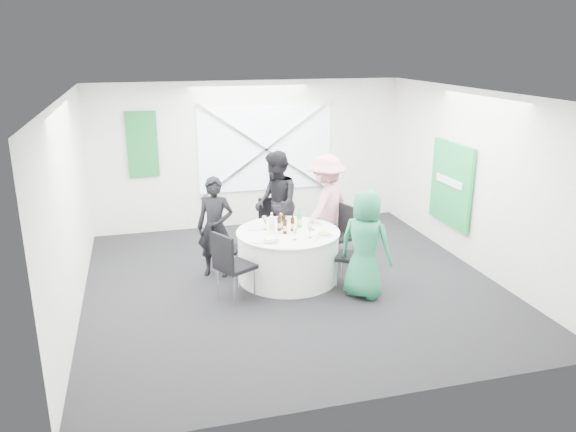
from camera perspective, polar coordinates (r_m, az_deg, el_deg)
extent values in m
plane|color=black|center=(8.53, 0.35, -6.82)|extent=(6.00, 6.00, 0.00)
plane|color=silver|center=(7.81, 0.39, 12.28)|extent=(6.00, 6.00, 0.00)
plane|color=white|center=(10.90, -3.87, 6.24)|extent=(6.00, 0.00, 6.00)
plane|color=white|center=(5.38, 8.98, -5.73)|extent=(6.00, 0.00, 6.00)
plane|color=white|center=(7.84, -21.28, 0.67)|extent=(0.00, 6.00, 6.00)
plane|color=white|center=(9.30, 18.52, 3.44)|extent=(0.00, 6.00, 6.00)
cube|color=white|center=(10.91, -2.28, 6.81)|extent=(2.60, 0.03, 1.60)
cube|color=silver|center=(10.87, -2.23, 6.77)|extent=(2.63, 0.05, 1.84)
cube|color=silver|center=(10.87, -2.23, 6.77)|extent=(2.63, 0.05, 1.84)
cube|color=#14642F|center=(10.60, -14.58, 7.06)|extent=(0.55, 0.04, 1.20)
cube|color=green|center=(9.80, 16.22, 3.12)|extent=(0.05, 1.20, 1.40)
cylinder|color=silver|center=(8.56, 0.00, -4.03)|extent=(1.52, 1.52, 0.74)
cylinder|color=silver|center=(8.43, 0.00, -1.62)|extent=(1.56, 1.56, 0.02)
cube|color=black|center=(9.56, -1.59, -1.20)|extent=(0.43, 0.43, 0.05)
cube|color=black|center=(9.67, -1.85, 0.58)|extent=(0.40, 0.05, 0.45)
cylinder|color=silver|center=(9.83, -0.81, -2.13)|extent=(0.02, 0.02, 0.43)
cylinder|color=silver|center=(9.76, -2.77, -2.28)|extent=(0.02, 0.02, 0.43)
cylinder|color=silver|center=(9.51, -0.35, -2.79)|extent=(0.02, 0.02, 0.43)
cylinder|color=silver|center=(9.45, -2.37, -2.96)|extent=(0.02, 0.02, 0.43)
cube|color=black|center=(8.70, -6.33, -3.37)|extent=(0.52, 0.52, 0.05)
cube|color=black|center=(8.66, -7.62, -1.83)|extent=(0.18, 0.37, 0.43)
cylinder|color=silver|center=(8.96, -7.07, -4.30)|extent=(0.02, 0.02, 0.41)
cylinder|color=silver|center=(8.67, -7.57, -5.08)|extent=(0.02, 0.02, 0.41)
cylinder|color=silver|center=(8.89, -5.03, -4.41)|extent=(0.02, 0.02, 0.41)
cylinder|color=silver|center=(8.60, -5.46, -5.20)|extent=(0.02, 0.02, 0.41)
cube|color=black|center=(9.08, 5.02, -2.15)|extent=(0.56, 0.56, 0.05)
cube|color=black|center=(9.13, 6.08, -0.35)|extent=(0.18, 0.41, 0.47)
cylinder|color=silver|center=(9.15, 6.56, -3.69)|extent=(0.02, 0.02, 0.45)
cylinder|color=silver|center=(9.40, 5.13, -3.06)|extent=(0.02, 0.02, 0.45)
cylinder|color=silver|center=(8.93, 4.83, -4.17)|extent=(0.02, 0.02, 0.45)
cylinder|color=silver|center=(9.19, 3.42, -3.51)|extent=(0.02, 0.02, 0.45)
cube|color=black|center=(8.32, 6.48, -4.13)|extent=(0.59, 0.59, 0.05)
cube|color=black|center=(8.20, 7.95, -2.61)|extent=(0.25, 0.37, 0.46)
cylinder|color=silver|center=(8.23, 7.40, -6.23)|extent=(0.02, 0.02, 0.44)
cylinder|color=silver|center=(8.54, 7.79, -5.34)|extent=(0.02, 0.02, 0.44)
cylinder|color=silver|center=(8.28, 5.02, -5.98)|extent=(0.02, 0.02, 0.44)
cylinder|color=silver|center=(8.60, 5.50, -5.10)|extent=(0.02, 0.02, 0.44)
cube|color=black|center=(7.87, -5.35, -5.13)|extent=(0.62, 0.62, 0.05)
cube|color=black|center=(7.65, -6.66, -3.68)|extent=(0.25, 0.40, 0.49)
cylinder|color=silver|center=(8.00, -7.18, -6.81)|extent=(0.02, 0.02, 0.47)
cylinder|color=silver|center=(7.74, -5.47, -7.63)|extent=(0.02, 0.02, 0.47)
cylinder|color=silver|center=(8.21, -5.14, -6.09)|extent=(0.02, 0.02, 0.47)
cylinder|color=silver|center=(7.95, -3.41, -6.85)|extent=(0.02, 0.02, 0.47)
imported|color=black|center=(8.62, -7.40, -1.13)|extent=(0.67, 0.56, 1.56)
imported|color=black|center=(9.36, -1.22, 1.21)|extent=(0.53, 0.90, 1.78)
imported|color=pink|center=(9.29, 3.86, 0.93)|extent=(1.20, 1.13, 1.74)
imported|color=#227E54|center=(7.91, 7.87, -2.86)|extent=(0.89, 0.89, 1.56)
cylinder|color=silver|center=(8.96, -0.40, -0.35)|extent=(0.26, 0.26, 0.01)
cylinder|color=silver|center=(8.59, -3.25, -1.17)|extent=(0.29, 0.29, 0.01)
cylinder|color=silver|center=(8.80, 2.65, -0.71)|extent=(0.25, 0.25, 0.01)
cylinder|color=#8CAE5D|center=(8.79, 2.65, -0.58)|extent=(0.16, 0.16, 0.02)
cylinder|color=silver|center=(8.25, 3.66, -1.95)|extent=(0.25, 0.25, 0.01)
cylinder|color=#8CAE5D|center=(8.25, 3.67, -1.82)|extent=(0.16, 0.16, 0.02)
cylinder|color=silver|center=(8.03, -2.99, -2.50)|extent=(0.28, 0.28, 0.01)
cube|color=silver|center=(7.95, -1.72, -2.43)|extent=(0.20, 0.14, 0.05)
cylinder|color=#331E09|center=(8.43, -0.91, -0.81)|extent=(0.06, 0.06, 0.21)
cylinder|color=#331E09|center=(8.39, -0.91, 0.06)|extent=(0.02, 0.02, 0.06)
cylinder|color=#E5C879|center=(8.44, -0.91, -0.94)|extent=(0.06, 0.06, 0.07)
cylinder|color=#331E09|center=(8.50, -0.48, -0.65)|extent=(0.06, 0.06, 0.21)
cylinder|color=#331E09|center=(8.46, -0.48, 0.22)|extent=(0.02, 0.02, 0.06)
cylinder|color=#E5C879|center=(8.50, -0.47, -0.78)|extent=(0.06, 0.06, 0.07)
cylinder|color=#331E09|center=(8.41, 0.46, -0.86)|extent=(0.06, 0.06, 0.20)
cylinder|color=#331E09|center=(8.37, 0.46, 0.00)|extent=(0.02, 0.02, 0.06)
cylinder|color=#E5C879|center=(8.42, 0.46, -0.99)|extent=(0.06, 0.06, 0.07)
cylinder|color=#331E09|center=(8.29, -0.32, -1.10)|extent=(0.06, 0.06, 0.22)
cylinder|color=#331E09|center=(8.25, -0.32, -0.19)|extent=(0.02, 0.02, 0.06)
cylinder|color=#E5C879|center=(8.30, -0.32, -1.24)|extent=(0.06, 0.06, 0.08)
cylinder|color=green|center=(8.57, 1.16, -0.41)|extent=(0.08, 0.08, 0.24)
cylinder|color=green|center=(8.53, 1.17, 0.54)|extent=(0.03, 0.03, 0.06)
cylinder|color=#E5C879|center=(8.58, 1.16, -0.56)|extent=(0.08, 0.08, 0.08)
cylinder|color=white|center=(8.34, -1.65, -0.88)|extent=(0.08, 0.08, 0.25)
cylinder|color=white|center=(8.29, -1.66, 0.14)|extent=(0.03, 0.03, 0.06)
cylinder|color=#E5C879|center=(8.34, -1.65, -1.04)|extent=(0.08, 0.08, 0.09)
cylinder|color=white|center=(8.17, 2.25, -2.17)|extent=(0.06, 0.06, 0.00)
cylinder|color=white|center=(8.16, 2.25, -1.82)|extent=(0.01, 0.01, 0.10)
cone|color=white|center=(8.13, 2.26, -1.32)|extent=(0.07, 0.07, 0.08)
cylinder|color=white|center=(8.64, -2.41, -1.09)|extent=(0.06, 0.06, 0.00)
cylinder|color=white|center=(8.62, -2.42, -0.76)|extent=(0.01, 0.01, 0.10)
cone|color=white|center=(8.60, -2.42, -0.28)|extent=(0.07, 0.07, 0.08)
cylinder|color=white|center=(8.75, 1.02, -0.82)|extent=(0.06, 0.06, 0.00)
cylinder|color=white|center=(8.74, 1.02, -0.50)|extent=(0.01, 0.01, 0.10)
cone|color=white|center=(8.71, 1.03, -0.02)|extent=(0.07, 0.07, 0.08)
cylinder|color=white|center=(8.51, 2.58, -1.38)|extent=(0.06, 0.06, 0.00)
cylinder|color=white|center=(8.49, 2.58, -1.05)|extent=(0.01, 0.01, 0.10)
cone|color=white|center=(8.47, 2.59, -0.56)|extent=(0.07, 0.07, 0.08)
cylinder|color=white|center=(8.51, -2.28, -1.38)|extent=(0.06, 0.06, 0.00)
cylinder|color=white|center=(8.49, -2.28, -1.05)|extent=(0.01, 0.01, 0.10)
cone|color=white|center=(8.47, -2.29, -0.56)|extent=(0.07, 0.07, 0.08)
cylinder|color=white|center=(8.76, -0.75, -0.80)|extent=(0.06, 0.06, 0.00)
cylinder|color=white|center=(8.74, -0.75, -0.48)|extent=(0.01, 0.01, 0.10)
cone|color=white|center=(8.72, -0.75, -0.01)|extent=(0.07, 0.07, 0.08)
cylinder|color=white|center=(8.07, 0.71, -2.42)|extent=(0.06, 0.06, 0.00)
cylinder|color=white|center=(8.05, 0.72, -2.08)|extent=(0.01, 0.01, 0.10)
cone|color=white|center=(8.02, 0.72, -1.56)|extent=(0.07, 0.07, 0.08)
cube|color=silver|center=(8.97, 0.09, -0.35)|extent=(0.15, 0.02, 0.01)
cube|color=silver|center=(8.89, -2.02, -0.53)|extent=(0.15, 0.02, 0.01)
cube|color=silver|center=(8.73, 3.20, -0.89)|extent=(0.10, 0.13, 0.01)
cube|color=silver|center=(8.93, 1.52, -0.45)|extent=(0.10, 0.13, 0.01)
cube|color=silver|center=(8.06, 2.97, -2.45)|extent=(0.11, 0.12, 0.01)
cube|color=silver|center=(8.35, 3.90, -1.75)|extent=(0.11, 0.12, 0.01)
cube|color=silver|center=(8.75, -3.12, -0.85)|extent=(0.09, 0.13, 0.01)
cube|color=silver|center=(8.45, -3.91, -1.53)|extent=(0.09, 0.13, 0.01)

